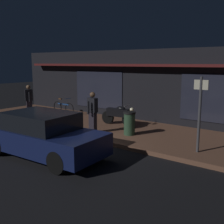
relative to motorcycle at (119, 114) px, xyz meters
The scene contains 10 objects.
ground_plane 3.57m from the motorcycle, 78.36° to the right, with size 60.00×60.00×0.00m, color black.
sidewalk_slab 1.01m from the motorcycle, 31.55° to the right, with size 18.00×4.00×0.15m, color brown.
storefront_building 3.25m from the motorcycle, 76.52° to the left, with size 18.00×3.30×3.60m.
motorcycle is the anchor object (origin of this frame).
bicycle_parked 4.12m from the motorcycle, behind, with size 1.66×0.42×0.91m.
person_photographer 5.13m from the motorcycle, 166.50° to the right, with size 0.58×0.44×1.67m.
person_bystander 1.81m from the motorcycle, 90.37° to the right, with size 0.38×0.61×1.67m.
sign_post 4.63m from the motorcycle, 20.36° to the right, with size 0.44×0.09×2.40m.
trash_bin 1.75m from the motorcycle, 39.88° to the right, with size 0.48×0.48×0.93m.
parked_car_near 4.54m from the motorcycle, 86.03° to the right, with size 4.19×1.98×1.42m.
Camera 1 is at (6.45, -6.48, 2.96)m, focal length 43.82 mm.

